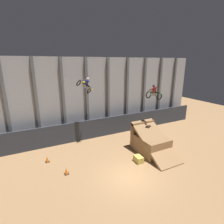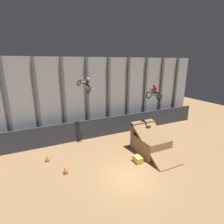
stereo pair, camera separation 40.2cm
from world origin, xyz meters
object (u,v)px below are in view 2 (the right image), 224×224
(rider_bike_left_air, at_px, (85,85))
(hay_bale_trackside, at_px, (138,159))
(dirt_ramp, at_px, (149,142))
(traffic_cone_arena_edge, at_px, (47,158))
(traffic_cone_near_ramp, at_px, (65,170))
(rider_bike_right_air, at_px, (154,93))

(rider_bike_left_air, distance_m, hay_bale_trackside, 8.96)
(dirt_ramp, height_order, traffic_cone_arena_edge, dirt_ramp)
(dirt_ramp, relative_size, traffic_cone_near_ramp, 8.42)
(dirt_ramp, distance_m, rider_bike_right_air, 4.88)
(rider_bike_left_air, distance_m, traffic_cone_near_ramp, 8.47)
(traffic_cone_near_ramp, height_order, hay_bale_trackside, traffic_cone_near_ramp)
(traffic_cone_arena_edge, relative_size, hay_bale_trackside, 0.63)
(rider_bike_left_air, bearing_deg, hay_bale_trackside, -106.23)
(dirt_ramp, bearing_deg, traffic_cone_near_ramp, -179.77)
(rider_bike_left_air, relative_size, hay_bale_trackside, 1.88)
(rider_bike_left_air, xyz_separation_m, hay_bale_trackside, (2.84, -5.80, -6.21))
(traffic_cone_near_ramp, relative_size, traffic_cone_arena_edge, 1.00)
(rider_bike_left_air, height_order, rider_bike_right_air, rider_bike_left_air)
(dirt_ramp, relative_size, rider_bike_left_air, 2.83)
(dirt_ramp, height_order, rider_bike_left_air, rider_bike_left_air)
(rider_bike_right_air, distance_m, hay_bale_trackside, 6.50)
(traffic_cone_near_ramp, relative_size, hay_bale_trackside, 0.63)
(traffic_cone_near_ramp, height_order, traffic_cone_arena_edge, same)
(rider_bike_left_air, height_order, traffic_cone_arena_edge, rider_bike_left_air)
(rider_bike_left_air, height_order, hay_bale_trackside, rider_bike_left_air)
(rider_bike_left_air, bearing_deg, rider_bike_right_air, -76.65)
(traffic_cone_near_ramp, xyz_separation_m, traffic_cone_arena_edge, (-1.14, 2.58, 0.00))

